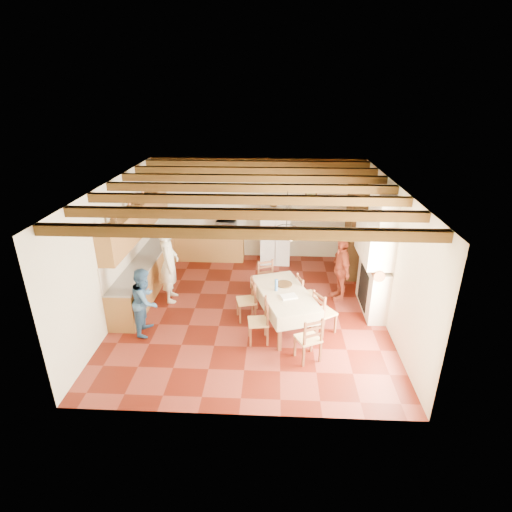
{
  "coord_description": "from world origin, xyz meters",
  "views": [
    {
      "loc": [
        0.51,
        -8.1,
        4.88
      ],
      "look_at": [
        0.1,
        0.3,
        1.25
      ],
      "focal_mm": 28.0,
      "sensor_mm": 36.0,
      "label": 1
    }
  ],
  "objects_px": {
    "hutch": "(357,231)",
    "chair_left_near": "(258,321)",
    "chair_end_near": "(308,338)",
    "person_woman_blue": "(145,301)",
    "chair_left_far": "(246,300)",
    "chair_right_far": "(306,295)",
    "refrigerator": "(276,235)",
    "dining_table": "(284,295)",
    "chair_right_near": "(324,311)",
    "microwave": "(226,226)",
    "person_woman_red": "(341,269)",
    "person_man": "(169,264)",
    "chair_end_far": "(268,281)"
  },
  "relations": [
    {
      "from": "refrigerator",
      "to": "chair_left_near",
      "type": "height_order",
      "value": "refrigerator"
    },
    {
      "from": "microwave",
      "to": "chair_left_near",
      "type": "bearing_deg",
      "value": -67.83
    },
    {
      "from": "chair_end_near",
      "to": "person_woman_blue",
      "type": "xyz_separation_m",
      "value": [
        -3.34,
        0.79,
        0.25
      ]
    },
    {
      "from": "chair_left_near",
      "to": "chair_end_near",
      "type": "distance_m",
      "value": 1.11
    },
    {
      "from": "chair_left_near",
      "to": "person_woman_red",
      "type": "distance_m",
      "value": 2.72
    },
    {
      "from": "person_woman_red",
      "to": "dining_table",
      "type": "bearing_deg",
      "value": -57.98
    },
    {
      "from": "hutch",
      "to": "person_man",
      "type": "bearing_deg",
      "value": -156.62
    },
    {
      "from": "chair_right_far",
      "to": "chair_end_far",
      "type": "distance_m",
      "value": 1.1
    },
    {
      "from": "chair_end_far",
      "to": "chair_right_near",
      "type": "bearing_deg",
      "value": -68.85
    },
    {
      "from": "chair_right_near",
      "to": "person_man",
      "type": "height_order",
      "value": "person_man"
    },
    {
      "from": "refrigerator",
      "to": "microwave",
      "type": "distance_m",
      "value": 1.47
    },
    {
      "from": "chair_right_near",
      "to": "chair_end_far",
      "type": "height_order",
      "value": "same"
    },
    {
      "from": "chair_right_far",
      "to": "chair_end_far",
      "type": "bearing_deg",
      "value": 38.05
    },
    {
      "from": "hutch",
      "to": "chair_left_near",
      "type": "relative_size",
      "value": 2.52
    },
    {
      "from": "chair_end_near",
      "to": "person_man",
      "type": "xyz_separation_m",
      "value": [
        -3.17,
        2.19,
        0.47
      ]
    },
    {
      "from": "chair_right_near",
      "to": "chair_end_near",
      "type": "xyz_separation_m",
      "value": [
        -0.41,
        -0.97,
        0.0
      ]
    },
    {
      "from": "person_woman_red",
      "to": "microwave",
      "type": "bearing_deg",
      "value": -137.87
    },
    {
      "from": "dining_table",
      "to": "person_woman_red",
      "type": "relative_size",
      "value": 1.33
    },
    {
      "from": "person_man",
      "to": "chair_right_far",
      "type": "bearing_deg",
      "value": -106.85
    },
    {
      "from": "chair_right_near",
      "to": "person_woman_red",
      "type": "distance_m",
      "value": 1.61
    },
    {
      "from": "person_man",
      "to": "person_woman_red",
      "type": "xyz_separation_m",
      "value": [
        4.11,
        0.27,
        -0.16
      ]
    },
    {
      "from": "chair_end_far",
      "to": "refrigerator",
      "type": "bearing_deg",
      "value": 64.62
    },
    {
      "from": "refrigerator",
      "to": "hutch",
      "type": "distance_m",
      "value": 2.31
    },
    {
      "from": "chair_end_near",
      "to": "chair_end_far",
      "type": "distance_m",
      "value": 2.47
    },
    {
      "from": "microwave",
      "to": "hutch",
      "type": "bearing_deg",
      "value": -4.1
    },
    {
      "from": "chair_left_far",
      "to": "chair_right_near",
      "type": "distance_m",
      "value": 1.73
    },
    {
      "from": "chair_end_far",
      "to": "person_woman_red",
      "type": "xyz_separation_m",
      "value": [
        1.76,
        0.12,
        0.3
      ]
    },
    {
      "from": "chair_left_far",
      "to": "chair_right_far",
      "type": "height_order",
      "value": "same"
    },
    {
      "from": "dining_table",
      "to": "chair_left_near",
      "type": "bearing_deg",
      "value": -130.52
    },
    {
      "from": "person_woman_red",
      "to": "chair_left_near",
      "type": "bearing_deg",
      "value": -56.08
    },
    {
      "from": "dining_table",
      "to": "chair_right_near",
      "type": "distance_m",
      "value": 0.91
    },
    {
      "from": "chair_right_near",
      "to": "person_man",
      "type": "bearing_deg",
      "value": 38.15
    },
    {
      "from": "hutch",
      "to": "person_woman_blue",
      "type": "relative_size",
      "value": 1.66
    },
    {
      "from": "chair_right_far",
      "to": "chair_end_near",
      "type": "bearing_deg",
      "value": 160.91
    },
    {
      "from": "chair_left_far",
      "to": "person_woman_red",
      "type": "relative_size",
      "value": 0.61
    },
    {
      "from": "chair_left_near",
      "to": "microwave",
      "type": "relative_size",
      "value": 1.71
    },
    {
      "from": "chair_left_far",
      "to": "chair_end_near",
      "type": "relative_size",
      "value": 1.0
    },
    {
      "from": "hutch",
      "to": "person_woman_blue",
      "type": "height_order",
      "value": "hutch"
    },
    {
      "from": "chair_left_near",
      "to": "chair_right_far",
      "type": "xyz_separation_m",
      "value": [
        1.05,
        1.15,
        0.0
      ]
    },
    {
      "from": "chair_right_far",
      "to": "person_woman_red",
      "type": "height_order",
      "value": "person_woman_red"
    },
    {
      "from": "hutch",
      "to": "person_woman_blue",
      "type": "distance_m",
      "value": 5.87
    },
    {
      "from": "chair_end_near",
      "to": "chair_end_far",
      "type": "xyz_separation_m",
      "value": [
        -0.82,
        2.33,
        0.0
      ]
    },
    {
      "from": "dining_table",
      "to": "chair_end_far",
      "type": "relative_size",
      "value": 2.18
    },
    {
      "from": "refrigerator",
      "to": "chair_end_far",
      "type": "relative_size",
      "value": 1.77
    },
    {
      "from": "chair_end_near",
      "to": "person_woman_blue",
      "type": "bearing_deg",
      "value": -38.42
    },
    {
      "from": "chair_end_far",
      "to": "person_woman_blue",
      "type": "bearing_deg",
      "value": -169.53
    },
    {
      "from": "person_woman_blue",
      "to": "microwave",
      "type": "relative_size",
      "value": 2.6
    },
    {
      "from": "microwave",
      "to": "chair_end_near",
      "type": "bearing_deg",
      "value": -58.93
    },
    {
      "from": "dining_table",
      "to": "chair_end_near",
      "type": "height_order",
      "value": "chair_end_near"
    },
    {
      "from": "chair_end_near",
      "to": "person_woman_red",
      "type": "relative_size",
      "value": 0.61
    }
  ]
}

